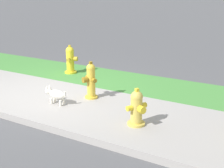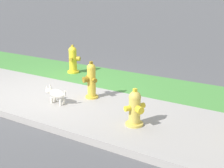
% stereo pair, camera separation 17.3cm
% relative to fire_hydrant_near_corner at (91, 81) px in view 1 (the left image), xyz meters
% --- Properties ---
extents(ground_plane, '(120.00, 120.00, 0.00)m').
position_rel_fire_hydrant_near_corner_xyz_m(ground_plane, '(-0.99, -0.44, -0.38)').
color(ground_plane, '#515154').
extents(sidewalk_pavement, '(18.00, 2.13, 0.01)m').
position_rel_fire_hydrant_near_corner_xyz_m(sidewalk_pavement, '(-0.99, -0.44, -0.37)').
color(sidewalk_pavement, '#9E9993').
rests_on(sidewalk_pavement, ground).
extents(grass_verge, '(18.00, 1.62, 0.01)m').
position_rel_fire_hydrant_near_corner_xyz_m(grass_verge, '(-0.99, 1.43, -0.38)').
color(grass_verge, '#47893D').
rests_on(grass_verge, ground).
extents(fire_hydrant_near_corner, '(0.35, 0.33, 0.78)m').
position_rel_fire_hydrant_near_corner_xyz_m(fire_hydrant_near_corner, '(0.00, 0.00, 0.00)').
color(fire_hydrant_near_corner, gold).
rests_on(fire_hydrant_near_corner, ground).
extents(fire_hydrant_across_street, '(0.37, 0.39, 0.76)m').
position_rel_fire_hydrant_near_corner_xyz_m(fire_hydrant_across_street, '(-1.59, 1.38, -0.01)').
color(fire_hydrant_across_street, yellow).
rests_on(fire_hydrant_across_street, ground).
extents(fire_hydrant_far_end, '(0.35, 0.37, 0.65)m').
position_rel_fire_hydrant_near_corner_xyz_m(fire_hydrant_far_end, '(1.40, -0.72, -0.07)').
color(fire_hydrant_far_end, gold).
rests_on(fire_hydrant_far_end, ground).
extents(small_white_dog, '(0.53, 0.20, 0.36)m').
position_rel_fire_hydrant_near_corner_xyz_m(small_white_dog, '(-0.41, -0.63, -0.17)').
color(small_white_dog, silver).
rests_on(small_white_dog, ground).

